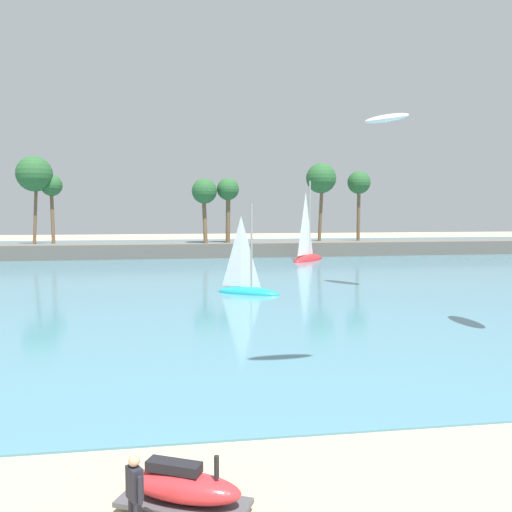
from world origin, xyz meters
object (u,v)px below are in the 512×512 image
Objects in this scene: person_rigging_by_gear at (135,497)px; sailboat_mid_bay at (308,253)px; kite_aloft_high_over_bay at (386,118)px; watercraft_on_trailer at (183,488)px; sailboat_near_shore at (247,285)px.

sailboat_mid_bay is (16.77, 52.49, 0.06)m from person_rigging_by_gear.
person_rigging_by_gear is 34.45m from kite_aloft_high_over_bay.
sailboat_near_shore is at bearing 79.15° from watercraft_on_trailer.
sailboat_mid_bay is (15.90, 51.62, 0.43)m from watercraft_on_trailer.
person_rigging_by_gear is 0.24× the size of sailboat_near_shore.
sailboat_mid_bay is 2.70× the size of kite_aloft_high_over_bay.
kite_aloft_high_over_bay is (16.11, 28.18, 11.54)m from person_rigging_by_gear.
sailboat_near_shore is at bearing -113.87° from sailboat_mid_bay.
sailboat_mid_bay is (10.60, 23.95, 0.28)m from sailboat_near_shore.
watercraft_on_trailer is 28.17m from sailboat_near_shore.
kite_aloft_high_over_bay reaches higher than sailboat_near_shore.
sailboat_mid_bay is at bearing 72.88° from watercraft_on_trailer.
sailboat_mid_bay reaches higher than watercraft_on_trailer.
sailboat_near_shore is 26.19m from sailboat_mid_bay.
sailboat_near_shore is 1.86× the size of kite_aloft_high_over_bay.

